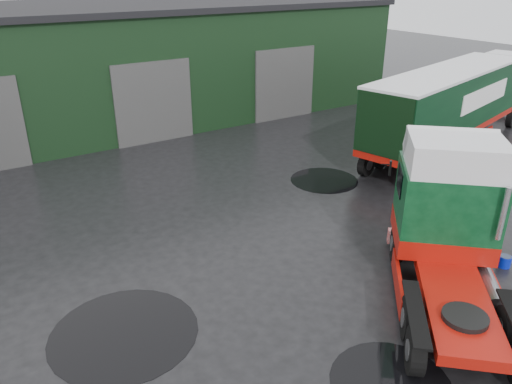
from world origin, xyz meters
TOP-DOWN VIEW (x-y plane):
  - ground at (0.00, 0.00)m, footprint 100.00×100.00m
  - warehouse at (2.00, 20.00)m, footprint 32.40×12.40m
  - hero_tractor at (2.87, -3.00)m, footprint 6.61×6.82m
  - lorry_right at (12.71, 5.00)m, footprint 15.26×6.19m
  - wash_bucket at (6.04, -2.60)m, footprint 0.46×0.46m
  - tree_back_b at (10.00, 30.00)m, footprint 4.40×4.40m
  - puddle_0 at (-0.22, -4.00)m, footprint 2.61×2.61m
  - puddle_1 at (5.84, 5.37)m, footprint 2.81×2.81m
  - puddle_4 at (-4.44, 0.67)m, footprint 3.59×3.59m

SIDE VIEW (x-z plane):
  - ground at x=0.00m, z-range 0.00..0.00m
  - puddle_0 at x=-0.22m, z-range 0.00..0.01m
  - puddle_1 at x=5.84m, z-range 0.00..0.01m
  - puddle_4 at x=-4.44m, z-range 0.00..0.01m
  - wash_bucket at x=6.04m, z-range 0.00..0.34m
  - lorry_right at x=12.71m, z-range 0.00..3.96m
  - hero_tractor at x=2.87m, z-range 0.00..4.15m
  - warehouse at x=2.00m, z-range 0.01..6.31m
  - tree_back_b at x=10.00m, z-range 0.00..7.50m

